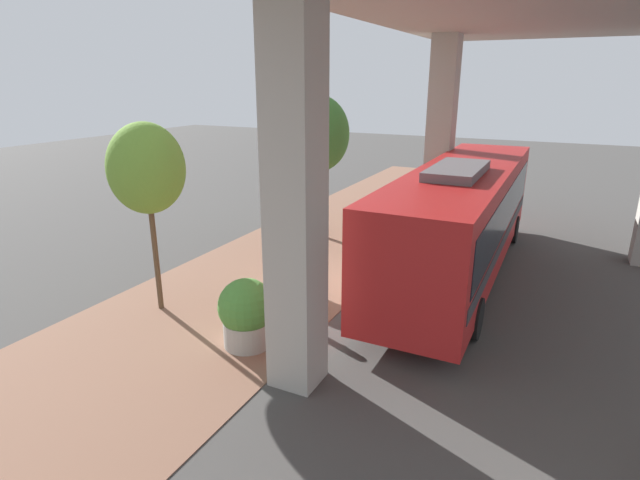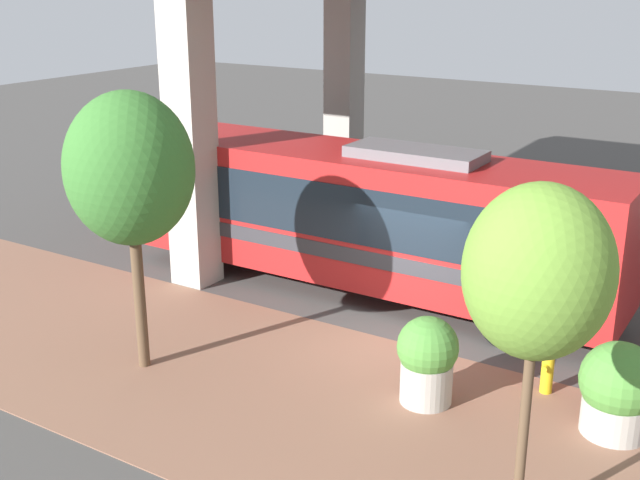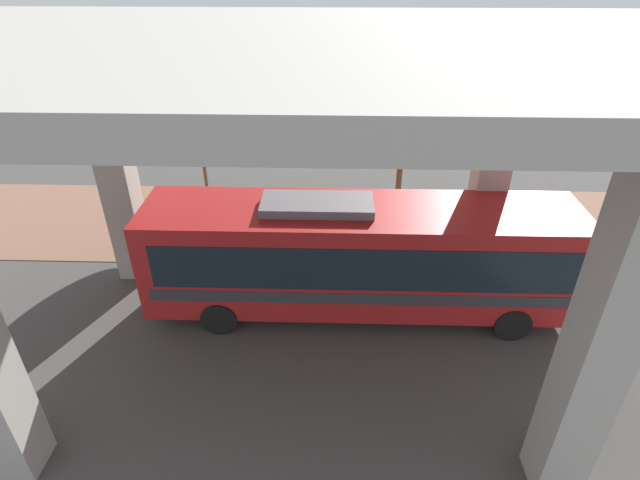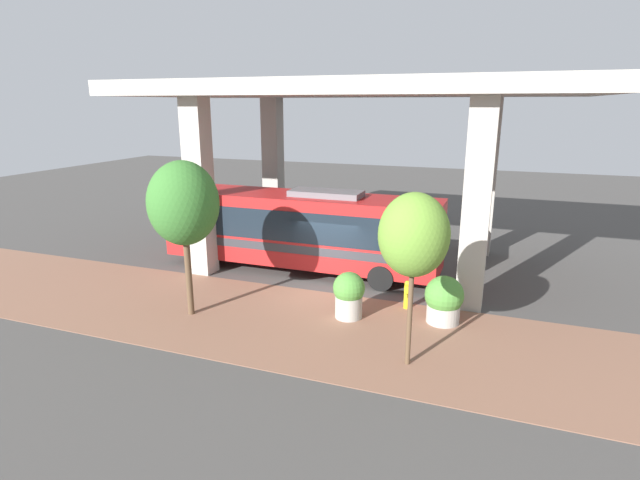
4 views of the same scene
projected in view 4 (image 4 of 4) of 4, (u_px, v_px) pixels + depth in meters
ground_plane at (320, 292)px, 19.10m from camera, size 80.00×80.00×0.00m
sidewalk_strip at (288, 323)px, 16.38m from camera, size 6.00×40.00×0.02m
overpass at (353, 106)px, 20.90m from camera, size 9.40×18.89×7.85m
bus at (300, 227)px, 21.10m from camera, size 2.66×11.83×3.54m
fire_hydrant at (407, 295)px, 17.40m from camera, size 0.45×0.22×1.04m
planter_front at (349, 294)px, 16.59m from camera, size 1.07×1.07×1.60m
planter_middle at (444, 300)px, 16.23m from camera, size 1.26×1.26×1.59m
street_tree_near at (183, 204)px, 16.07m from camera, size 2.30×2.30×5.25m
street_tree_far at (414, 235)px, 12.82m from camera, size 1.85×1.85×4.82m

